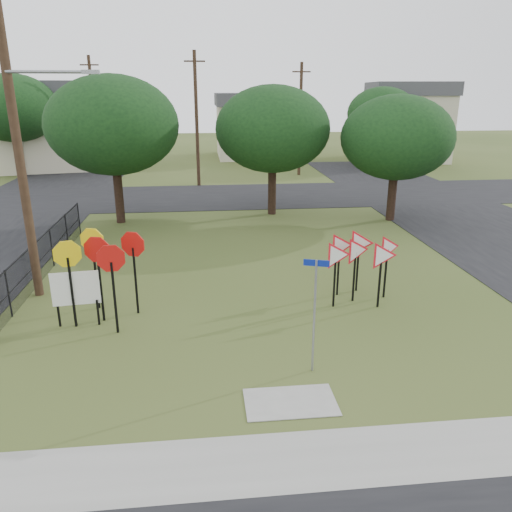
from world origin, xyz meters
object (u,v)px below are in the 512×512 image
Objects in this scene: yield_sign_cluster at (360,252)px; info_board at (76,291)px; stop_sign_cluster at (101,259)px; street_name_sign at (315,309)px.

yield_sign_cluster is 1.67× the size of info_board.
stop_sign_cluster is 7.88m from yield_sign_cluster.
yield_sign_cluster is (7.84, 0.68, -0.31)m from stop_sign_cluster.
street_name_sign reaches higher than info_board.
street_name_sign is at bearing -119.97° from yield_sign_cluster.
stop_sign_cluster is (-5.46, 3.45, 0.28)m from street_name_sign.
stop_sign_cluster is 1.15m from info_board.
info_board is (-0.73, -0.31, -0.83)m from stop_sign_cluster.
yield_sign_cluster is at bearing 6.59° from info_board.
stop_sign_cluster is at bearing -175.07° from yield_sign_cluster.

